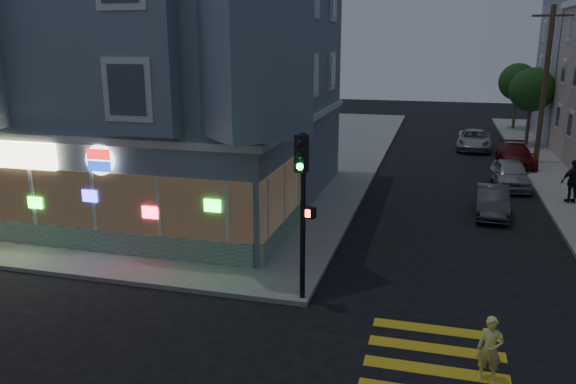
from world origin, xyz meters
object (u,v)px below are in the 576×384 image
at_px(street_tree_near, 532,90).
at_px(traffic_signal, 303,190).
at_px(pedestrian_b, 574,181).
at_px(parked_car_a, 510,174).
at_px(parked_car_d, 474,140).
at_px(parked_car_c, 516,156).
at_px(running_child, 490,349).
at_px(utility_pole, 545,83).
at_px(parked_car_b, 492,201).
at_px(street_tree_far, 518,82).

distance_m(street_tree_near, traffic_signal, 29.36).
height_order(street_tree_near, pedestrian_b, street_tree_near).
relative_size(parked_car_a, parked_car_d, 0.86).
xyz_separation_m(pedestrian_b, parked_car_c, (-1.47, 7.92, -0.47)).
bearing_deg(street_tree_near, running_child, -98.64).
bearing_deg(street_tree_near, pedestrian_b, -90.12).
xyz_separation_m(utility_pole, parked_car_b, (-3.40, -11.63, -4.19)).
bearing_deg(parked_car_c, street_tree_near, 74.82).
bearing_deg(pedestrian_b, street_tree_far, -111.38).
bearing_deg(utility_pole, traffic_signal, -112.82).
height_order(parked_car_a, parked_car_d, parked_car_a).
distance_m(parked_car_d, traffic_signal, 26.56).
height_order(street_tree_near, running_child, street_tree_near).
distance_m(street_tree_far, parked_car_b, 26.09).
bearing_deg(parked_car_a, parked_car_b, -106.34).
relative_size(parked_car_a, parked_car_b, 1.10).
bearing_deg(running_child, parked_car_a, 92.59).
height_order(utility_pole, running_child, utility_pole).
xyz_separation_m(street_tree_near, traffic_signal, (-9.38, -27.82, -0.62)).
height_order(running_child, parked_car_c, running_child).
distance_m(street_tree_near, parked_car_a, 13.05).
bearing_deg(street_tree_far, parked_car_d, -109.75).
xyz_separation_m(street_tree_far, running_child, (-4.61, -38.32, -3.19)).
relative_size(running_child, parked_car_c, 0.33).
relative_size(pedestrian_b, parked_car_d, 0.41).
xyz_separation_m(utility_pole, parked_car_a, (-2.15, -6.43, -4.10)).
height_order(running_child, parked_car_d, running_child).
bearing_deg(parked_car_c, running_child, -101.12).
distance_m(utility_pole, running_child, 25.05).
relative_size(street_tree_near, running_child, 3.57).
bearing_deg(utility_pole, pedestrian_b, -88.94).
relative_size(street_tree_far, running_child, 3.57).
distance_m(street_tree_far, traffic_signal, 37.03).
bearing_deg(street_tree_far, pedestrian_b, -90.08).
bearing_deg(parked_car_c, street_tree_far, 80.92).
height_order(utility_pole, parked_car_a, utility_pole).
bearing_deg(street_tree_near, parked_car_a, -100.69).
bearing_deg(parked_car_b, utility_pole, 76.34).
xyz_separation_m(parked_car_a, parked_car_c, (0.85, 5.20, -0.05)).
xyz_separation_m(utility_pole, pedestrian_b, (0.17, -9.15, -3.67)).
xyz_separation_m(street_tree_near, parked_car_d, (-3.60, -2.03, -3.27)).
relative_size(street_tree_near, parked_car_d, 1.11).
bearing_deg(street_tree_near, traffic_signal, -108.64).
bearing_deg(street_tree_far, traffic_signal, -104.68).
relative_size(utility_pole, street_tree_near, 1.70).
height_order(parked_car_b, parked_car_c, parked_car_c).
distance_m(utility_pole, street_tree_far, 14.03).
relative_size(running_child, traffic_signal, 0.32).
height_order(utility_pole, traffic_signal, utility_pole).
distance_m(utility_pole, parked_car_a, 7.92).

